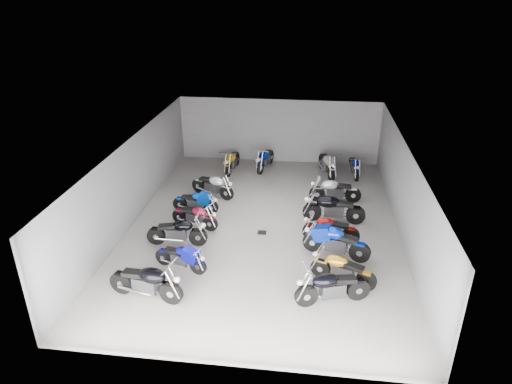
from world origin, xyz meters
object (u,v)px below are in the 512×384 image
motorcycle_left_e (196,202)px  motorcycle_right_c (335,242)px  motorcycle_left_c (178,232)px  motorcycle_back_f (354,166)px  drain_grate (262,233)px  motorcycle_left_b (181,257)px  motorcycle_back_b (232,161)px  motorcycle_back_c (265,159)px  motorcycle_back_e (327,164)px  motorcycle_right_e (333,208)px  motorcycle_right_a (332,287)px  motorcycle_left_d (195,216)px  motorcycle_right_b (342,269)px  motorcycle_left_a (146,282)px  motorcycle_left_f (213,185)px  motorcycle_right_d (330,229)px  motorcycle_right_f (335,190)px

motorcycle_left_e → motorcycle_right_c: (5.41, -2.58, 0.10)m
motorcycle_left_c → motorcycle_back_f: bearing=133.5°
drain_grate → motorcycle_back_f: bearing=57.9°
motorcycle_left_b → motorcycle_back_f: size_ratio=0.91×
motorcycle_back_b → motorcycle_back_c: 1.63m
motorcycle_left_b → motorcycle_back_e: (4.76, 8.53, 0.11)m
motorcycle_left_b → motorcycle_right_e: bearing=145.1°
motorcycle_right_a → motorcycle_left_d: bearing=33.7°
motorcycle_right_b → motorcycle_back_c: bearing=40.4°
motorcycle_left_a → motorcycle_left_d: bearing=-174.0°
drain_grate → motorcycle_right_b: size_ratio=0.16×
motorcycle_right_c → motorcycle_back_f: 7.31m
drain_grate → motorcycle_left_b: 3.55m
motorcycle_left_c → motorcycle_back_e: motorcycle_back_e is taller
motorcycle_left_a → motorcycle_back_b: (0.79, 10.03, -0.04)m
motorcycle_left_f → motorcycle_right_d: motorcycle_left_f is taller
motorcycle_right_a → motorcycle_right_b: size_ratio=1.09×
motorcycle_left_a → motorcycle_left_d: 4.35m
motorcycle_left_a → motorcycle_right_c: 6.25m
motorcycle_right_a → motorcycle_right_d: motorcycle_right_a is taller
motorcycle_back_c → motorcycle_left_d: bearing=85.0°
motorcycle_right_b → motorcycle_right_c: size_ratio=0.88×
motorcycle_back_b → motorcycle_back_f: 5.85m
motorcycle_right_d → motorcycle_right_e: motorcycle_right_e is taller
motorcycle_left_c → motorcycle_left_d: motorcycle_left_c is taller
motorcycle_right_d → motorcycle_back_e: size_ratio=0.88×
drain_grate → motorcycle_left_e: size_ratio=0.17×
motorcycle_left_c → motorcycle_back_b: (0.72, 7.00, 0.01)m
motorcycle_right_b → motorcycle_right_e: bearing=22.7°
motorcycle_left_c → motorcycle_back_e: (5.29, 7.06, 0.05)m
motorcycle_right_a → motorcycle_back_e: 9.64m
motorcycle_right_b → motorcycle_right_f: motorcycle_right_f is taller
motorcycle_right_a → motorcycle_left_a: bearing=76.6°
motorcycle_left_f → motorcycle_back_f: (6.18, 3.09, -0.03)m
motorcycle_right_a → motorcycle_back_c: size_ratio=1.00×
motorcycle_right_e → motorcycle_right_f: motorcycle_right_e is taller
motorcycle_right_a → motorcycle_back_b: (-4.54, 9.58, -0.02)m
motorcycle_right_b → motorcycle_right_f: 5.75m
motorcycle_right_b → motorcycle_left_d: bearing=81.8°
motorcycle_right_b → motorcycle_right_c: 1.52m
motorcycle_right_e → motorcycle_back_f: bearing=-10.7°
motorcycle_left_e → motorcycle_left_b: bearing=13.6°
motorcycle_right_c → motorcycle_back_e: size_ratio=0.98×
motorcycle_left_d → motorcycle_left_e: size_ratio=0.99×
motorcycle_left_c → motorcycle_right_d: bearing=95.8°
motorcycle_back_b → motorcycle_left_e: bearing=86.9°
motorcycle_left_c → motorcycle_left_e: size_ratio=1.13×
motorcycle_left_b → motorcycle_right_c: motorcycle_right_c is taller
motorcycle_right_d → motorcycle_left_c: bearing=106.1°
motorcycle_left_a → motorcycle_left_b: 1.67m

